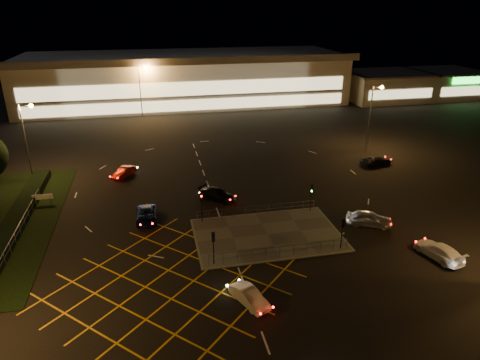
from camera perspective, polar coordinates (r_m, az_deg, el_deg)
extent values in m
plane|color=black|center=(44.27, 0.46, -6.36)|extent=(180.00, 180.00, 0.00)
cube|color=#4C4944|center=(42.99, 3.66, -7.28)|extent=(14.00, 9.00, 0.12)
cube|color=black|center=(50.68, -27.59, -4.57)|extent=(2.00, 26.00, 1.00)
cube|color=beige|center=(101.45, -7.34, 13.20)|extent=(70.00, 25.00, 10.00)
cube|color=slate|center=(100.74, -7.49, 16.11)|extent=(72.00, 26.50, 0.60)
cube|color=#FFEAA5|center=(89.15, -6.58, 11.92)|extent=(66.00, 0.20, 3.00)
cube|color=#FFEAA5|center=(89.79, -6.49, 9.91)|extent=(66.00, 0.20, 2.20)
cube|color=beige|center=(108.27, 18.73, 11.73)|extent=(18.00, 14.00, 6.00)
cube|color=slate|center=(107.78, 18.94, 13.37)|extent=(18.80, 14.80, 0.40)
cube|color=#FFEAA5|center=(102.44, 20.66, 10.67)|extent=(15.30, 0.20, 2.00)
cube|color=beige|center=(117.14, 25.65, 11.48)|extent=(14.00, 14.00, 6.00)
cube|color=slate|center=(116.68, 25.91, 12.98)|extent=(14.80, 14.80, 0.40)
cube|color=#FFEAA5|center=(111.77, 27.74, 10.45)|extent=(11.90, 0.20, 2.00)
cube|color=#19E533|center=(111.31, 28.00, 11.63)|extent=(7.00, 0.30, 1.40)
cylinder|color=slate|center=(60.19, -26.61, 4.36)|extent=(0.20, 0.20, 10.00)
cylinder|color=slate|center=(58.87, -26.77, 8.85)|extent=(1.40, 0.12, 0.12)
sphere|color=orange|center=(58.71, -26.09, 8.88)|extent=(0.56, 0.56, 0.56)
cylinder|color=slate|center=(68.26, 16.88, 7.76)|extent=(0.20, 0.20, 10.00)
cylinder|color=slate|center=(67.60, 17.88, 11.69)|extent=(1.40, 0.12, 0.12)
sphere|color=orange|center=(67.95, 18.40, 11.64)|extent=(0.56, 0.56, 0.56)
cylinder|color=slate|center=(87.34, -13.14, 11.26)|extent=(0.20, 0.20, 10.00)
cylinder|color=slate|center=(86.55, -12.95, 14.41)|extent=(1.40, 0.12, 0.12)
sphere|color=orange|center=(86.55, -12.47, 14.42)|extent=(0.56, 0.56, 0.56)
cylinder|color=slate|center=(97.21, 11.69, 12.51)|extent=(0.20, 0.20, 10.00)
cylinder|color=slate|center=(96.79, 12.32, 15.29)|extent=(1.40, 0.12, 0.12)
sphere|color=orange|center=(97.08, 12.71, 15.25)|extent=(0.56, 0.56, 0.56)
cylinder|color=black|center=(37.74, -3.55, -9.16)|extent=(0.10, 0.10, 3.00)
cube|color=black|center=(37.12, -3.59, -7.59)|extent=(0.28, 0.18, 0.90)
sphere|color=#19FF33|center=(37.23, -3.62, -7.49)|extent=(0.16, 0.16, 0.16)
cylinder|color=black|center=(40.92, 13.43, -7.07)|extent=(0.10, 0.10, 3.00)
cube|color=black|center=(40.35, 13.58, -5.59)|extent=(0.28, 0.18, 0.90)
sphere|color=#19FF33|center=(40.45, 13.50, -5.50)|extent=(0.16, 0.16, 0.16)
cylinder|color=black|center=(44.68, -5.12, -3.82)|extent=(0.10, 0.10, 3.00)
cube|color=black|center=(44.15, -5.17, -2.43)|extent=(0.28, 0.18, 0.90)
sphere|color=#FF0C0C|center=(44.04, -5.15, -2.50)|extent=(0.16, 0.16, 0.16)
cylinder|color=black|center=(47.39, 9.43, -2.43)|extent=(0.10, 0.10, 3.00)
cube|color=black|center=(46.90, 9.52, -1.10)|extent=(0.28, 0.18, 0.90)
sphere|color=#19FF33|center=(46.79, 9.58, -1.16)|extent=(0.16, 0.16, 0.16)
imported|color=silver|center=(33.96, 1.25, -15.28)|extent=(2.75, 3.96, 1.24)
imported|color=#0C184A|center=(46.37, -12.35, -4.62)|extent=(2.18, 4.61, 1.27)
imported|color=black|center=(50.09, -3.03, -1.92)|extent=(4.62, 4.40, 1.32)
imported|color=silver|center=(46.31, 16.84, -4.93)|extent=(4.97, 3.70, 1.58)
imported|color=maroon|center=(58.59, -15.20, 1.03)|extent=(3.36, 3.98, 1.29)
imported|color=black|center=(63.78, 17.72, 2.50)|extent=(4.85, 2.94, 1.26)
imported|color=white|center=(43.10, 25.00, -8.57)|extent=(3.03, 5.04, 1.37)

